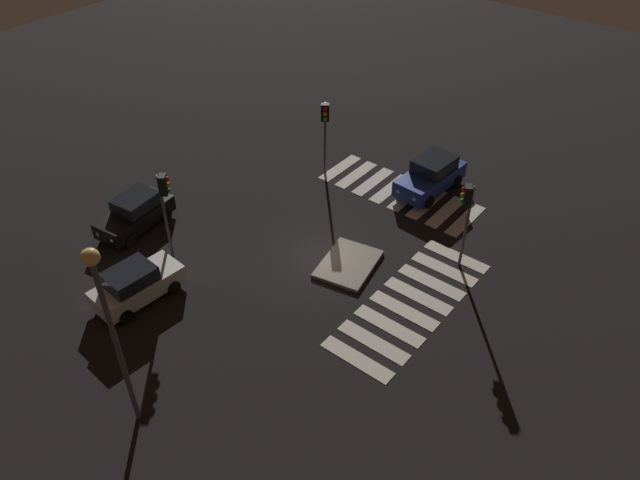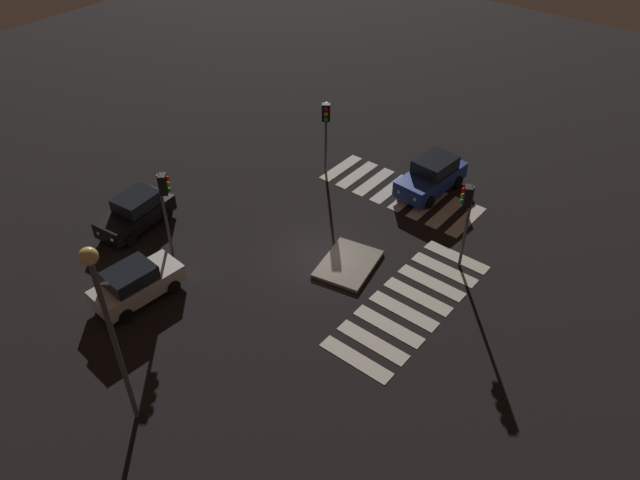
{
  "view_description": "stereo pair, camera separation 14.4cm",
  "coord_description": "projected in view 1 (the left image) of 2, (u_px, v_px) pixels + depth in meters",
  "views": [
    {
      "loc": [
        -17.51,
        -13.96,
        18.84
      ],
      "look_at": [
        0.0,
        0.0,
        1.0
      ],
      "focal_mm": 34.6,
      "sensor_mm": 36.0,
      "label": 1
    },
    {
      "loc": [
        -17.42,
        -14.08,
        18.84
      ],
      "look_at": [
        0.0,
        0.0,
        1.0
      ],
      "focal_mm": 34.6,
      "sensor_mm": 36.0,
      "label": 2
    }
  ],
  "objects": [
    {
      "name": "traffic_light_north",
      "position": [
        325.0,
        122.0,
        32.95
      ],
      "size": [
        0.53,
        0.54,
        4.31
      ],
      "rotation": [
        0.0,
        0.0,
        -2.51
      ],
      "color": "#47474C",
      "rests_on": "ground"
    },
    {
      "name": "street_lamp",
      "position": [
        107.0,
        313.0,
        18.89
      ],
      "size": [
        0.56,
        0.56,
        7.83
      ],
      "color": "#47474C",
      "rests_on": "ground"
    },
    {
      "name": "crosswalk_side",
      "position": [
        399.0,
        192.0,
        33.47
      ],
      "size": [
        3.2,
        8.75,
        0.02
      ],
      "color": "silver",
      "rests_on": "ground"
    },
    {
      "name": "traffic_light_east",
      "position": [
        466.0,
        207.0,
        26.73
      ],
      "size": [
        0.54,
        0.53,
        4.38
      ],
      "rotation": [
        0.0,
        0.0,
        2.15
      ],
      "color": "#47474C",
      "rests_on": "ground"
    },
    {
      "name": "car_black",
      "position": [
        135.0,
        213.0,
        30.54
      ],
      "size": [
        4.18,
        2.25,
        1.76
      ],
      "rotation": [
        0.0,
        0.0,
        3.26
      ],
      "color": "black",
      "rests_on": "ground"
    },
    {
      "name": "traffic_light_west",
      "position": [
        165.0,
        196.0,
        27.17
      ],
      "size": [
        0.54,
        0.53,
        4.51
      ],
      "rotation": [
        0.0,
        0.0,
        -0.91
      ],
      "color": "#47474C",
      "rests_on": "ground"
    },
    {
      "name": "car_blue",
      "position": [
        431.0,
        175.0,
        33.11
      ],
      "size": [
        4.48,
        2.31,
        1.9
      ],
      "rotation": [
        0.0,
        0.0,
        3.07
      ],
      "color": "#1E389E",
      "rests_on": "ground"
    },
    {
      "name": "car_white",
      "position": [
        136.0,
        284.0,
        26.49
      ],
      "size": [
        4.08,
        2.11,
        1.73
      ],
      "rotation": [
        0.0,
        0.0,
        -0.08
      ],
      "color": "silver",
      "rests_on": "ground"
    },
    {
      "name": "traffic_island",
      "position": [
        348.0,
        264.0,
        28.69
      ],
      "size": [
        3.51,
        2.91,
        0.18
      ],
      "color": "gray",
      "rests_on": "ground"
    },
    {
      "name": "ground_plane",
      "position": [
        320.0,
        256.0,
        29.26
      ],
      "size": [
        80.0,
        80.0,
        0.0
      ],
      "primitive_type": "plane",
      "color": "black"
    },
    {
      "name": "crosswalk_near",
      "position": [
        411.0,
        303.0,
        26.77
      ],
      "size": [
        8.75,
        3.2,
        0.02
      ],
      "color": "silver",
      "rests_on": "ground"
    }
  ]
}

